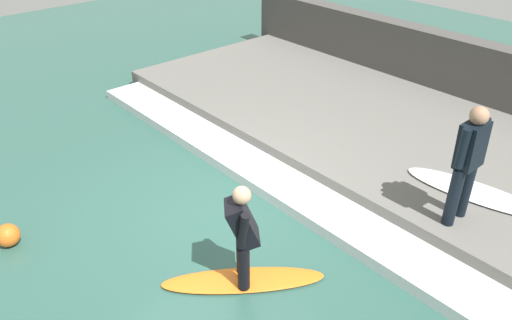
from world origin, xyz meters
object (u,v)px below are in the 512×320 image
object	(u,v)px
surfboard_riding	(243,280)
surfer_riding	(242,231)
surfer_waiting_near	(468,159)
marker_buoy	(8,235)
surfboard_waiting_near	(475,192)

from	to	relation	value
surfboard_riding	surfer_riding	distance (m)	0.81
surfboard_riding	surfer_riding	xyz separation A→B (m)	(0.00, 0.00, 0.81)
surfer_riding	surfer_waiting_near	xyz separation A→B (m)	(2.74, -1.30, 0.49)
surfer_riding	marker_buoy	world-z (taller)	surfer_riding
surfboard_riding	surfboard_waiting_near	distance (m)	3.75
surfer_riding	marker_buoy	bearing A→B (deg)	125.97
surfer_riding	surfboard_waiting_near	distance (m)	3.76
surfer_riding	surfboard_waiting_near	bearing A→B (deg)	-18.51
surfer_riding	marker_buoy	distance (m)	3.45
surfboard_riding	marker_buoy	xyz separation A→B (m)	(-1.99, 2.74, 0.14)
surfboard_waiting_near	marker_buoy	distance (m)	6.78
surfboard_riding	surfboard_waiting_near	world-z (taller)	surfboard_waiting_near
surfer_riding	surfboard_waiting_near	xyz separation A→B (m)	(3.54, -1.19, -0.44)
surfboard_riding	marker_buoy	distance (m)	3.39
marker_buoy	surfboard_riding	bearing A→B (deg)	-54.03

